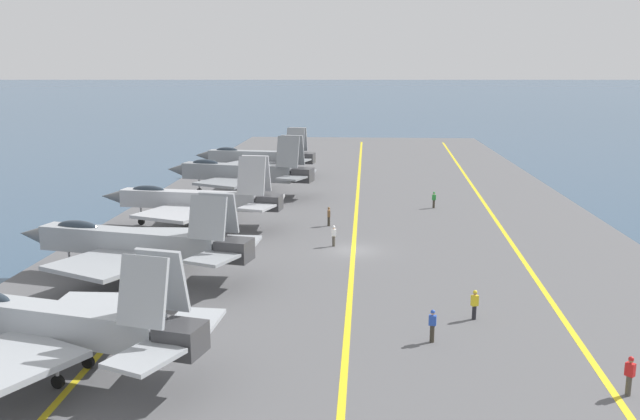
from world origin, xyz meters
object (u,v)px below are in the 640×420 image
parked_jet_nearest (57,323)px  crew_brown_vest (329,216)px  parked_jet_second (135,243)px  crew_green_vest (434,199)px  parked_jet_fourth (241,172)px  parked_jet_third (194,200)px  crew_white_vest (334,235)px  crew_yellow_vest (475,303)px  crew_blue_vest (432,324)px  crew_red_vest (630,374)px  parked_jet_fifth (257,157)px

parked_jet_nearest → crew_brown_vest: size_ratio=8.83×
parked_jet_second → crew_green_vest: (25.42, -22.39, -1.57)m
parked_jet_second → parked_jet_fourth: bearing=-2.8°
parked_jet_third → parked_jet_fourth: parked_jet_fourth is taller
parked_jet_third → crew_white_vest: 14.04m
parked_jet_second → crew_green_vest: size_ratio=10.30×
parked_jet_third → crew_white_vest: parked_jet_third is taller
parked_jet_fourth → crew_green_vest: bearing=-105.0°
crew_green_vest → crew_white_vest: (-16.00, 9.47, 0.01)m
crew_brown_vest → crew_green_vest: bearing=-49.3°
parked_jet_third → crew_yellow_vest: (-21.41, -21.40, -1.58)m
parked_jet_second → crew_yellow_vest: parked_jet_second is taller
parked_jet_third → crew_blue_vest: (-24.88, -18.72, -1.56)m
crew_yellow_vest → crew_white_vest: crew_yellow_vest is taller
parked_jet_fourth → crew_white_vest: size_ratio=10.11×
parked_jet_nearest → crew_red_vest: 25.46m
parked_jet_third → parked_jet_fifth: (30.41, -0.74, 0.01)m
parked_jet_second → crew_yellow_vest: bearing=-106.0°
parked_jet_fourth → crew_white_vest: (-21.60, -11.41, -1.70)m
crew_green_vest → parked_jet_second: bearing=138.6°
parked_jet_fifth → crew_brown_vest: bearing=-159.0°
parked_jet_nearest → parked_jet_second: bearing=5.7°
parked_jet_nearest → crew_white_vest: (24.24, -11.44, -1.64)m
parked_jet_fourth → crew_red_vest: parked_jet_fourth is taller
parked_jet_fourth → parked_jet_fifth: 14.61m
parked_jet_fourth → crew_yellow_vest: bearing=-151.6°
parked_jet_fifth → crew_yellow_vest: 55.82m
crew_yellow_vest → crew_red_vest: 10.26m
parked_jet_nearest → crew_brown_vest: 33.21m
parked_jet_fifth → crew_green_vest: size_ratio=9.79×
crew_red_vest → parked_jet_fifth: bearing=23.1°
parked_jet_second → crew_brown_vest: 20.61m
parked_jet_nearest → crew_yellow_vest: bearing=-66.9°
crew_brown_vest → parked_jet_nearest: bearing=161.3°
parked_jet_third → crew_blue_vest: size_ratio=9.64×
parked_jet_third → crew_white_vest: bearing=-114.5°
parked_jet_fifth → crew_red_vest: bearing=-156.9°
parked_jet_second → crew_blue_vest: size_ratio=9.86×
parked_jet_second → parked_jet_third: bearing=-0.8°
parked_jet_fourth → crew_red_vest: size_ratio=9.61×
crew_red_vest → crew_white_vest: bearing=29.7°
crew_white_vest → crew_brown_vest: bearing=6.3°
crew_white_vest → crew_blue_vest: size_ratio=0.97×
parked_jet_fourth → crew_blue_vest: parked_jet_fourth is taller
crew_yellow_vest → crew_white_vest: (15.63, 8.71, -0.00)m
crew_blue_vest → crew_white_vest: bearing=17.5°
parked_jet_nearest → parked_jet_fourth: parked_jet_fourth is taller
crew_yellow_vest → crew_red_vest: bearing=-149.2°
parked_jet_third → crew_blue_vest: parked_jet_third is taller
parked_jet_third → crew_white_vest: size_ratio=9.93×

